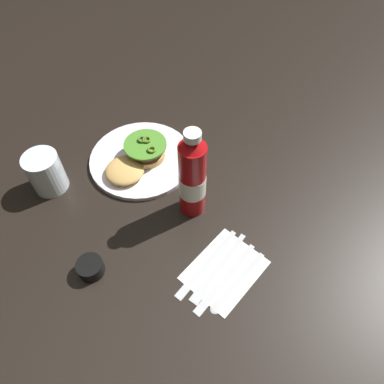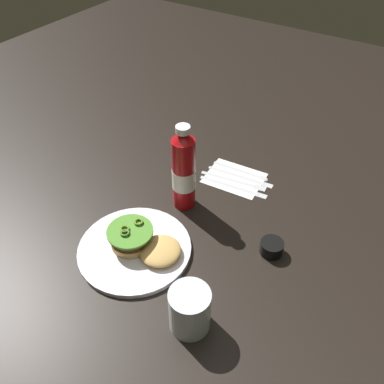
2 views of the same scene
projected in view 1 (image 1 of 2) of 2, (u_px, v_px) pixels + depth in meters
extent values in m
plane|color=black|center=(138.00, 215.00, 0.87)|extent=(3.00, 3.00, 0.00)
cylinder|color=white|center=(141.00, 159.00, 0.97)|extent=(0.28, 0.28, 0.01)
cylinder|color=tan|center=(146.00, 153.00, 0.96)|extent=(0.10, 0.10, 0.02)
cylinder|color=#512D19|center=(146.00, 149.00, 0.95)|extent=(0.09, 0.09, 0.02)
cylinder|color=red|center=(145.00, 146.00, 0.94)|extent=(0.09, 0.09, 0.01)
cylinder|color=#498829|center=(145.00, 145.00, 0.93)|extent=(0.11, 0.11, 0.01)
torus|color=#417225|center=(142.00, 139.00, 0.94)|extent=(0.02, 0.02, 0.01)
torus|color=#557A1F|center=(152.00, 149.00, 0.91)|extent=(0.02, 0.02, 0.01)
torus|color=#537718|center=(147.00, 140.00, 0.94)|extent=(0.02, 0.02, 0.01)
ellipsoid|color=tan|center=(125.00, 170.00, 0.92)|extent=(0.10, 0.10, 0.03)
cylinder|color=#A70D11|center=(192.00, 180.00, 0.80)|extent=(0.06, 0.06, 0.21)
cone|color=#A70D11|center=(192.00, 143.00, 0.70)|extent=(0.06, 0.06, 0.02)
cylinder|color=white|center=(192.00, 136.00, 0.69)|extent=(0.04, 0.04, 0.02)
cylinder|color=white|center=(192.00, 184.00, 0.81)|extent=(0.06, 0.06, 0.06)
cylinder|color=silver|center=(46.00, 172.00, 0.88)|extent=(0.09, 0.09, 0.11)
cylinder|color=black|center=(91.00, 268.00, 0.77)|extent=(0.06, 0.06, 0.03)
cube|color=white|center=(225.00, 270.00, 0.78)|extent=(0.18, 0.14, 0.00)
cube|color=silver|center=(211.00, 258.00, 0.79)|extent=(0.18, 0.03, 0.00)
cube|color=silver|center=(189.00, 284.00, 0.76)|extent=(0.08, 0.03, 0.00)
cube|color=silver|center=(220.00, 266.00, 0.78)|extent=(0.20, 0.04, 0.00)
cube|color=silver|center=(198.00, 295.00, 0.74)|extent=(0.04, 0.03, 0.00)
cube|color=silver|center=(230.00, 273.00, 0.77)|extent=(0.18, 0.03, 0.00)
cube|color=silver|center=(208.00, 299.00, 0.74)|extent=(0.08, 0.03, 0.00)
cube|color=silver|center=(239.00, 281.00, 0.76)|extent=(0.17, 0.03, 0.00)
ellipsoid|color=silver|center=(218.00, 305.00, 0.73)|extent=(0.04, 0.03, 0.00)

